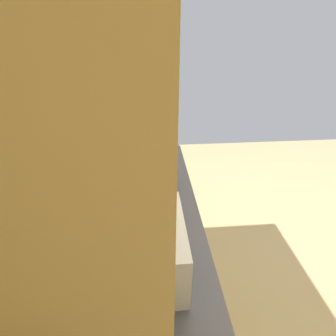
# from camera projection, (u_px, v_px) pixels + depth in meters

# --- Properties ---
(ground_plane) EXTENTS (5.80, 5.80, 0.00)m
(ground_plane) POSITION_uv_depth(u_px,v_px,m) (277.00, 272.00, 2.45)
(ground_plane) COLOR tan
(wall_back) EXTENTS (3.75, 0.12, 2.69)m
(wall_back) POSITION_uv_depth(u_px,v_px,m) (92.00, 146.00, 1.68)
(wall_back) COLOR beige
(wall_back) RESTS_ON ground_plane
(counter_run) EXTENTS (2.70, 0.64, 0.91)m
(counter_run) POSITION_uv_depth(u_px,v_px,m) (155.00, 295.00, 1.75)
(counter_run) COLOR #DFC471
(counter_run) RESTS_ON ground_plane
(upper_cabinets) EXTENTS (1.64, 0.34, 0.70)m
(upper_cabinets) POSITION_uv_depth(u_px,v_px,m) (114.00, 89.00, 1.07)
(upper_cabinets) COLOR #DEBC6F
(oven_range) EXTENTS (0.70, 0.63, 1.09)m
(oven_range) POSITION_uv_depth(u_px,v_px,m) (150.00, 168.00, 3.21)
(oven_range) COLOR #B7BABF
(oven_range) RESTS_ON ground_plane
(microwave) EXTENTS (0.50, 0.35, 0.30)m
(microwave) POSITION_uv_depth(u_px,v_px,m) (150.00, 247.00, 1.31)
(microwave) COLOR white
(microwave) RESTS_ON counter_run
(bowl) EXTENTS (0.14, 0.14, 0.07)m
(bowl) POSITION_uv_depth(u_px,v_px,m) (158.00, 194.00, 1.91)
(bowl) COLOR #D84C47
(bowl) RESTS_ON counter_run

